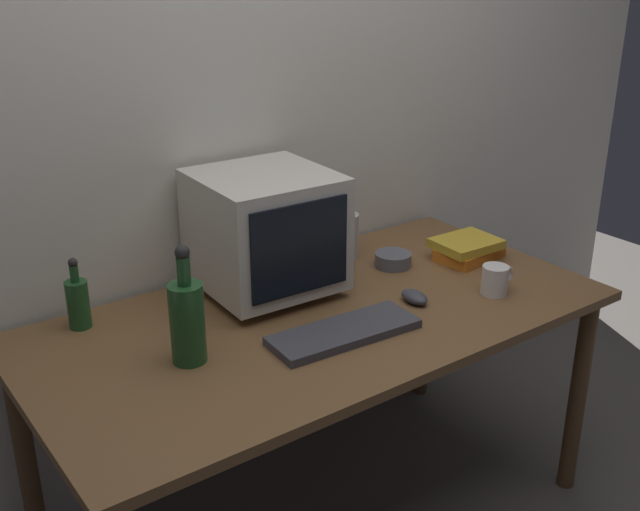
# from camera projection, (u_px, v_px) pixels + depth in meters

# --- Properties ---
(back_wall) EXTENTS (4.00, 0.08, 2.50)m
(back_wall) POSITION_uv_depth(u_px,v_px,m) (228.00, 108.00, 2.37)
(back_wall) COLOR silver
(back_wall) RESTS_ON ground
(desk) EXTENTS (1.68, 0.85, 0.74)m
(desk) POSITION_uv_depth(u_px,v_px,m) (320.00, 338.00, 2.24)
(desk) COLOR brown
(desk) RESTS_ON ground
(crt_monitor) EXTENTS (0.40, 0.40, 0.37)m
(crt_monitor) POSITION_uv_depth(u_px,v_px,m) (266.00, 232.00, 2.28)
(crt_monitor) COLOR beige
(crt_monitor) RESTS_ON desk
(keyboard) EXTENTS (0.43, 0.18, 0.02)m
(keyboard) POSITION_uv_depth(u_px,v_px,m) (344.00, 332.00, 2.08)
(keyboard) COLOR #3F3F47
(keyboard) RESTS_ON desk
(computer_mouse) EXTENTS (0.07, 0.10, 0.04)m
(computer_mouse) POSITION_uv_depth(u_px,v_px,m) (414.00, 297.00, 2.27)
(computer_mouse) COLOR #3F3F47
(computer_mouse) RESTS_ON desk
(bottle_tall) EXTENTS (0.09, 0.09, 0.32)m
(bottle_tall) POSITION_uv_depth(u_px,v_px,m) (187.00, 319.00, 1.91)
(bottle_tall) COLOR #1E4C23
(bottle_tall) RESTS_ON desk
(bottle_short) EXTENTS (0.06, 0.06, 0.21)m
(bottle_short) POSITION_uv_depth(u_px,v_px,m) (78.00, 302.00, 2.10)
(bottle_short) COLOR #1E4C23
(bottle_short) RESTS_ON desk
(book_stack) EXTENTS (0.23, 0.17, 0.07)m
(book_stack) POSITION_uv_depth(u_px,v_px,m) (468.00, 249.00, 2.57)
(book_stack) COLOR orange
(book_stack) RESTS_ON desk
(mug) EXTENTS (0.12, 0.08, 0.09)m
(mug) POSITION_uv_depth(u_px,v_px,m) (496.00, 280.00, 2.31)
(mug) COLOR white
(mug) RESTS_ON desk
(cd_spindle) EXTENTS (0.12, 0.12, 0.04)m
(cd_spindle) POSITION_uv_depth(u_px,v_px,m) (393.00, 260.00, 2.52)
(cd_spindle) COLOR #595B66
(cd_spindle) RESTS_ON desk
(metal_canister) EXTENTS (0.09, 0.09, 0.15)m
(metal_canister) POSITION_uv_depth(u_px,v_px,m) (345.00, 236.00, 2.58)
(metal_canister) COLOR #B7B2A8
(metal_canister) RESTS_ON desk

